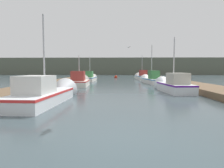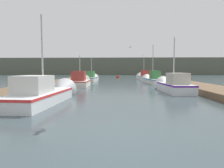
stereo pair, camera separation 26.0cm
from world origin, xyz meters
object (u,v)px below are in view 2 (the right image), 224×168
(channel_buoy, at_px, (118,77))
(seagull_1, at_px, (130,47))
(fishing_boat_4, at_px, (92,78))
(fishing_boat_2, at_px, (80,81))
(fishing_boat_5, at_px, (143,77))
(fishing_boat_0, at_px, (47,93))
(mooring_piling_2, at_px, (82,77))
(mooring_piling_0, at_px, (177,82))
(fishing_boat_3, at_px, (152,79))
(fishing_boat_1, at_px, (172,85))

(channel_buoy, distance_m, seagull_1, 15.00)
(fishing_boat_4, bearing_deg, fishing_boat_2, -87.69)
(fishing_boat_5, bearing_deg, fishing_boat_0, -114.29)
(fishing_boat_0, xyz_separation_m, fishing_boat_4, (-0.30, 18.29, -0.01))
(fishing_boat_4, bearing_deg, fishing_boat_5, 28.32)
(seagull_1, bearing_deg, fishing_boat_0, 119.85)
(mooring_piling_2, height_order, seagull_1, seagull_1)
(fishing_boat_2, distance_m, channel_buoy, 18.90)
(mooring_piling_0, bearing_deg, fishing_boat_2, 167.97)
(fishing_boat_3, bearing_deg, seagull_1, 174.83)
(fishing_boat_1, height_order, fishing_boat_5, fishing_boat_1)
(fishing_boat_0, height_order, seagull_1, seagull_1)
(channel_buoy, bearing_deg, seagull_1, -83.77)
(fishing_boat_3, xyz_separation_m, channel_buoy, (-4.23, 14.37, -0.27))
(fishing_boat_2, height_order, mooring_piling_0, fishing_boat_2)
(mooring_piling_0, height_order, mooring_piling_2, mooring_piling_2)
(fishing_boat_0, xyz_separation_m, fishing_boat_3, (7.56, 13.86, 0.01))
(fishing_boat_2, bearing_deg, fishing_boat_0, -91.45)
(fishing_boat_1, bearing_deg, fishing_boat_3, 86.52)
(fishing_boat_4, bearing_deg, fishing_boat_3, -27.83)
(fishing_boat_3, xyz_separation_m, mooring_piling_2, (-8.89, 2.62, 0.13))
(fishing_boat_2, relative_size, channel_buoy, 4.16)
(fishing_boat_3, bearing_deg, channel_buoy, 101.87)
(fishing_boat_3, height_order, channel_buoy, fishing_boat_3)
(channel_buoy, xyz_separation_m, seagull_1, (1.57, -14.34, 4.10))
(fishing_boat_1, distance_m, fishing_boat_5, 17.40)
(fishing_boat_1, bearing_deg, fishing_boat_5, 86.60)
(fishing_boat_0, height_order, fishing_boat_4, fishing_boat_0)
(fishing_boat_3, xyz_separation_m, mooring_piling_0, (1.20, -6.10, 0.05))
(fishing_boat_2, relative_size, mooring_piling_2, 4.05)
(fishing_boat_3, bearing_deg, fishing_boat_5, 85.85)
(mooring_piling_2, bearing_deg, fishing_boat_0, -85.38)
(fishing_boat_1, distance_m, mooring_piling_2, 14.68)
(fishing_boat_5, distance_m, mooring_piling_2, 10.54)
(fishing_boat_0, distance_m, mooring_piling_2, 16.53)
(mooring_piling_2, xyz_separation_m, channel_buoy, (4.66, 11.75, -0.40))
(mooring_piling_0, bearing_deg, mooring_piling_2, 139.16)
(mooring_piling_0, distance_m, mooring_piling_2, 13.34)
(fishing_boat_2, distance_m, fishing_boat_5, 14.73)
(fishing_boat_2, relative_size, fishing_boat_4, 0.83)
(fishing_boat_3, distance_m, seagull_1, 4.67)
(fishing_boat_1, xyz_separation_m, mooring_piling_2, (-8.92, 11.66, 0.10))
(fishing_boat_1, height_order, fishing_boat_4, fishing_boat_1)
(fishing_boat_1, height_order, fishing_boat_2, fishing_boat_1)
(fishing_boat_1, distance_m, mooring_piling_0, 3.16)
(fishing_boat_4, relative_size, mooring_piling_2, 4.89)
(fishing_boat_5, bearing_deg, mooring_piling_0, -90.68)
(fishing_boat_0, bearing_deg, fishing_boat_5, 74.18)
(mooring_piling_2, bearing_deg, fishing_boat_5, 33.04)
(mooring_piling_2, bearing_deg, fishing_boat_2, -80.55)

